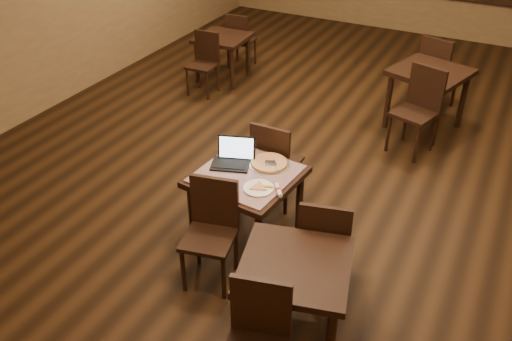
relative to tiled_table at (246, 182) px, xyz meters
The scene contains 20 objects.
ground 2.13m from the tiled_table, 88.38° to the left, with size 10.00×10.00×0.00m, color black.
tiled_table is the anchor object (origin of this frame).
chair_main_near 0.62m from the tiled_table, 91.75° to the right, with size 0.52×0.52×1.00m.
chair_main_far 0.62m from the tiled_table, 90.01° to the left, with size 0.44×0.44×1.01m.
laptop 0.28m from the tiled_table, 151.60° to the left, with size 0.43×0.39×0.25m.
plate 0.31m from the tiled_table, 39.29° to the right, with size 0.28×0.28×0.02m, color white.
pizza_slice 0.31m from the tiled_table, 39.29° to the right, with size 0.18×0.18×0.02m, color beige, non-canonical shape.
pizza_pan 0.29m from the tiled_table, 63.43° to the left, with size 0.39×0.39×0.01m, color silver.
pizza_whole 0.29m from the tiled_table, 63.43° to the left, with size 0.36×0.36×0.02m.
spatula 0.29m from the tiled_table, 57.53° to the left, with size 0.10×0.24×0.01m, color silver.
napkin_roll 0.44m from the tiled_table, 19.29° to the right, with size 0.14×0.17×0.04m.
other_table_a 3.32m from the tiled_table, 71.93° to the left, with size 1.11×1.11×0.83m.
other_table_a_chair_near 2.74m from the tiled_table, 67.29° to the left, with size 0.58×0.58×1.08m.
other_table_a_chair_far 3.92m from the tiled_table, 75.17° to the left, with size 0.58×0.58×1.08m.
other_table_b 3.99m from the tiled_table, 123.53° to the left, with size 0.80×0.80×0.72m.
other_table_b_chair_near 3.56m from the tiled_table, 128.40° to the left, with size 0.42×0.42×0.93m.
other_table_b_chair_far 4.45m from the tiled_table, 119.64° to the left, with size 0.42×0.42×0.93m.
other_table_c 1.30m from the tiled_table, 45.42° to the right, with size 1.00×1.00×0.77m.
other_table_c_chair_near 1.75m from the tiled_table, 59.42° to the right, with size 0.52×0.52×1.00m.
other_table_c_chair_far 1.00m from the tiled_table, 20.19° to the right, with size 0.52×0.52×1.00m.
Camera 1 is at (1.97, -5.77, 3.56)m, focal length 38.00 mm.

